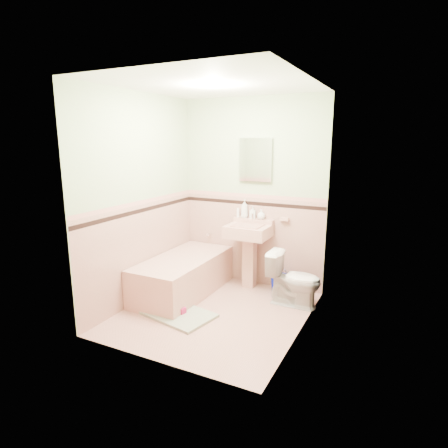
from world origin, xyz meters
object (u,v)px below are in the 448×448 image
at_px(soap_bottle_left, 244,209).
at_px(sink, 248,257).
at_px(soap_bottle_right, 261,214).
at_px(bucket, 279,283).
at_px(bathtub, 183,276).
at_px(toilet, 294,279).
at_px(shoe, 179,309).
at_px(soap_bottle_mid, 253,212).
at_px(medicine_cabinet, 255,160).

bearing_deg(soap_bottle_left, sink, -53.25).
distance_m(soap_bottle_right, bucket, 0.94).
relative_size(bathtub, sink, 1.74).
relative_size(toilet, shoe, 3.87).
xyz_separation_m(soap_bottle_mid, shoe, (-0.37, -1.26, -0.94)).
relative_size(medicine_cabinet, soap_bottle_left, 2.26).
distance_m(medicine_cabinet, toilet, 1.61).
distance_m(sink, medicine_cabinet, 1.29).
bearing_deg(bucket, medicine_cabinet, 161.32).
bearing_deg(soap_bottle_mid, bucket, -14.45).
distance_m(soap_bottle_left, soap_bottle_right, 0.25).
relative_size(medicine_cabinet, soap_bottle_right, 4.20).
bearing_deg(bucket, soap_bottle_right, 160.27).
distance_m(soap_bottle_mid, bucket, 1.00).
xyz_separation_m(toilet, shoe, (-1.09, -0.84, -0.26)).
relative_size(bathtub, soap_bottle_mid, 9.17).
bearing_deg(medicine_cabinet, soap_bottle_right, -15.55).
bearing_deg(soap_bottle_left, shoe, -101.38).
bearing_deg(soap_bottle_mid, toilet, -30.39).
bearing_deg(shoe, bathtub, 130.09).
height_order(medicine_cabinet, soap_bottle_mid, medicine_cabinet).
bearing_deg(sink, soap_bottle_right, 59.08).
height_order(soap_bottle_left, soap_bottle_mid, soap_bottle_left).
bearing_deg(bathtub, medicine_cabinet, 47.42).
distance_m(soap_bottle_mid, soap_bottle_right, 0.12).
bearing_deg(toilet, shoe, 128.14).
height_order(bathtub, toilet, toilet).
bearing_deg(soap_bottle_mid, soap_bottle_left, 180.00).
height_order(sink, soap_bottle_left, soap_bottle_left).
distance_m(medicine_cabinet, shoe, 2.12).
xyz_separation_m(sink, medicine_cabinet, (0.00, 0.21, 1.27)).
relative_size(medicine_cabinet, toilet, 0.87).
xyz_separation_m(soap_bottle_mid, bucket, (0.43, -0.11, -0.89)).
bearing_deg(soap_bottle_left, bucket, -11.42).
bearing_deg(bucket, shoe, -125.07).
distance_m(soap_bottle_mid, toilet, 1.08).
bearing_deg(medicine_cabinet, shoe, -106.73).
relative_size(sink, medicine_cabinet, 1.55).
height_order(sink, bucket, sink).
height_order(toilet, bucket, toilet).
xyz_separation_m(bathtub, medicine_cabinet, (0.68, 0.74, 1.47)).
relative_size(soap_bottle_left, bucket, 1.08).
xyz_separation_m(medicine_cabinet, soap_bottle_mid, (-0.01, -0.03, -0.70)).
relative_size(sink, soap_bottle_right, 6.49).
distance_m(medicine_cabinet, soap_bottle_left, 0.67).
xyz_separation_m(medicine_cabinet, shoe, (-0.39, -1.29, -1.64)).
bearing_deg(soap_bottle_right, shoe, -111.45).
height_order(sink, toilet, sink).
xyz_separation_m(soap_bottle_left, bucket, (0.55, -0.11, -0.93)).
height_order(sink, soap_bottle_mid, soap_bottle_mid).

